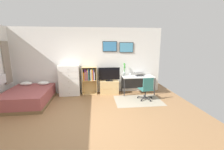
{
  "coord_description": "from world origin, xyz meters",
  "views": [
    {
      "loc": [
        0.28,
        -3.95,
        2.06
      ],
      "look_at": [
        0.89,
        1.5,
        0.93
      ],
      "focal_mm": 24.48,
      "sensor_mm": 36.0,
      "label": 1
    }
  ],
  "objects_px": {
    "computer_mouse": "(146,76)",
    "bamboo_vase": "(124,69)",
    "dresser": "(70,80)",
    "television": "(109,74)",
    "laptop": "(139,74)",
    "bed": "(28,96)",
    "tv_stand": "(109,87)",
    "desk": "(137,79)",
    "bookshelf": "(89,78)",
    "office_chair": "(147,88)",
    "wine_glass": "(130,74)"
  },
  "relations": [
    {
      "from": "computer_mouse",
      "to": "bamboo_vase",
      "type": "relative_size",
      "value": 0.2
    },
    {
      "from": "dresser",
      "to": "television",
      "type": "xyz_separation_m",
      "value": [
        1.59,
        -0.01,
        0.22
      ]
    },
    {
      "from": "laptop",
      "to": "bamboo_vase",
      "type": "relative_size",
      "value": 0.79
    },
    {
      "from": "bed",
      "to": "dresser",
      "type": "distance_m",
      "value": 1.55
    },
    {
      "from": "tv_stand",
      "to": "laptop",
      "type": "distance_m",
      "value": 1.38
    },
    {
      "from": "bed",
      "to": "tv_stand",
      "type": "height_order",
      "value": "bed"
    },
    {
      "from": "tv_stand",
      "to": "desk",
      "type": "distance_m",
      "value": 1.24
    },
    {
      "from": "bookshelf",
      "to": "tv_stand",
      "type": "bearing_deg",
      "value": -2.88
    },
    {
      "from": "bookshelf",
      "to": "office_chair",
      "type": "xyz_separation_m",
      "value": [
        2.12,
        -0.96,
        -0.24
      ]
    },
    {
      "from": "bed",
      "to": "bamboo_vase",
      "type": "height_order",
      "value": "bamboo_vase"
    },
    {
      "from": "bed",
      "to": "office_chair",
      "type": "relative_size",
      "value": 2.23
    },
    {
      "from": "television",
      "to": "wine_glass",
      "type": "height_order",
      "value": "television"
    },
    {
      "from": "bed",
      "to": "desk",
      "type": "bearing_deg",
      "value": 9.3
    },
    {
      "from": "bed",
      "to": "tv_stand",
      "type": "relative_size",
      "value": 2.51
    },
    {
      "from": "dresser",
      "to": "bamboo_vase",
      "type": "bearing_deg",
      "value": 3.35
    },
    {
      "from": "tv_stand",
      "to": "dresser",
      "type": "bearing_deg",
      "value": -179.46
    },
    {
      "from": "desk",
      "to": "office_chair",
      "type": "xyz_separation_m",
      "value": [
        0.11,
        -0.89,
        -0.15
      ]
    },
    {
      "from": "desk",
      "to": "office_chair",
      "type": "bearing_deg",
      "value": -83.08
    },
    {
      "from": "laptop",
      "to": "dresser",
      "type": "bearing_deg",
      "value": 179.82
    },
    {
      "from": "laptop",
      "to": "bamboo_vase",
      "type": "height_order",
      "value": "bamboo_vase"
    },
    {
      "from": "desk",
      "to": "computer_mouse",
      "type": "distance_m",
      "value": 0.39
    },
    {
      "from": "bookshelf",
      "to": "tv_stand",
      "type": "distance_m",
      "value": 0.92
    },
    {
      "from": "wine_glass",
      "to": "bookshelf",
      "type": "bearing_deg",
      "value": 171.23
    },
    {
      "from": "office_chair",
      "to": "wine_glass",
      "type": "distance_m",
      "value": 0.94
    },
    {
      "from": "tv_stand",
      "to": "television",
      "type": "bearing_deg",
      "value": -90.0
    },
    {
      "from": "television",
      "to": "dresser",
      "type": "bearing_deg",
      "value": 179.74
    },
    {
      "from": "bed",
      "to": "office_chair",
      "type": "distance_m",
      "value": 4.21
    },
    {
      "from": "bookshelf",
      "to": "dresser",
      "type": "bearing_deg",
      "value": -175.8
    },
    {
      "from": "office_chair",
      "to": "bamboo_vase",
      "type": "height_order",
      "value": "bamboo_vase"
    },
    {
      "from": "bookshelf",
      "to": "bamboo_vase",
      "type": "relative_size",
      "value": 2.16
    },
    {
      "from": "computer_mouse",
      "to": "bed",
      "type": "bearing_deg",
      "value": -172.2
    },
    {
      "from": "dresser",
      "to": "laptop",
      "type": "distance_m",
      "value": 2.87
    },
    {
      "from": "desk",
      "to": "bed",
      "type": "bearing_deg",
      "value": -170.06
    },
    {
      "from": "bamboo_vase",
      "to": "tv_stand",
      "type": "bearing_deg",
      "value": -169.97
    },
    {
      "from": "laptop",
      "to": "bamboo_vase",
      "type": "bearing_deg",
      "value": 168.39
    },
    {
      "from": "bamboo_vase",
      "to": "laptop",
      "type": "bearing_deg",
      "value": -11.22
    },
    {
      "from": "bookshelf",
      "to": "wine_glass",
      "type": "height_order",
      "value": "bookshelf"
    },
    {
      "from": "bed",
      "to": "desk",
      "type": "relative_size",
      "value": 1.47
    },
    {
      "from": "office_chair",
      "to": "laptop",
      "type": "relative_size",
      "value": 2.07
    },
    {
      "from": "television",
      "to": "bed",
      "type": "bearing_deg",
      "value": -165.89
    },
    {
      "from": "bookshelf",
      "to": "bamboo_vase",
      "type": "distance_m",
      "value": 1.52
    },
    {
      "from": "bed",
      "to": "office_chair",
      "type": "height_order",
      "value": "office_chair"
    },
    {
      "from": "television",
      "to": "bamboo_vase",
      "type": "relative_size",
      "value": 1.67
    },
    {
      "from": "bamboo_vase",
      "to": "wine_glass",
      "type": "distance_m",
      "value": 0.39
    },
    {
      "from": "dresser",
      "to": "laptop",
      "type": "relative_size",
      "value": 2.96
    },
    {
      "from": "computer_mouse",
      "to": "tv_stand",
      "type": "bearing_deg",
      "value": 174.64
    },
    {
      "from": "computer_mouse",
      "to": "desk",
      "type": "bearing_deg",
      "value": 162.59
    },
    {
      "from": "wine_glass",
      "to": "dresser",
      "type": "bearing_deg",
      "value": 175.31
    },
    {
      "from": "dresser",
      "to": "tv_stand",
      "type": "bearing_deg",
      "value": 0.54
    },
    {
      "from": "laptop",
      "to": "office_chair",
      "type": "bearing_deg",
      "value": -88.99
    }
  ]
}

